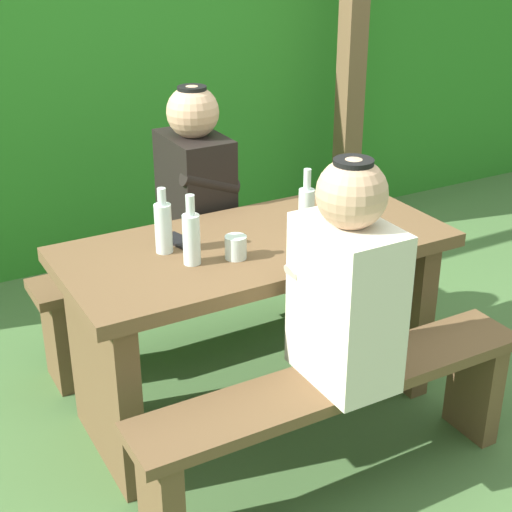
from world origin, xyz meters
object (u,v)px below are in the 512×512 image
bottle_right (306,209)px  bench_near (336,409)px  picnic_table (256,296)px  bottle_left (163,226)px  cell_phone (179,241)px  drinking_glass (236,247)px  person_black_coat (195,180)px  bench_far (196,280)px  person_white_shirt (346,282)px  bottle_center (191,236)px

bottle_right → bench_near: bearing=-110.8°
picnic_table → bottle_left: (-0.32, 0.07, 0.32)m
picnic_table → bottle_right: bearing=-10.0°
bottle_left → cell_phone: 0.13m
drinking_glass → cell_phone: 0.25m
person_black_coat → bottle_right: size_ratio=2.92×
bench_near → person_black_coat: 1.16m
person_black_coat → drinking_glass: bearing=-102.9°
bottle_right → cell_phone: bearing=160.2°
bottle_left → cell_phone: bottle_left is taller
cell_phone → bottle_right: bearing=-34.6°
bench_far → cell_phone: bearing=-121.0°
picnic_table → bottle_right: 0.37m
person_white_shirt → cell_phone: (-0.26, 0.65, -0.06)m
drinking_glass → bottle_center: bearing=167.3°
bench_far → person_black_coat: person_black_coat is taller
picnic_table → bottle_right: size_ratio=5.69×
picnic_table → bench_near: 0.56m
bottle_center → cell_phone: (0.03, 0.19, -0.09)m
person_white_shirt → cell_phone: person_white_shirt is taller
bench_near → person_black_coat: person_black_coat is taller
bench_near → drinking_glass: drinking_glass is taller
person_black_coat → bottle_left: size_ratio=3.10×
bench_far → person_black_coat: 0.46m
cell_phone → picnic_table: bearing=-41.4°
bench_far → person_black_coat: bearing=-15.7°
picnic_table → bottle_left: bearing=167.7°
bench_far → person_black_coat: size_ratio=1.95×
cell_phone → person_black_coat: bearing=42.8°
bottle_left → drinking_glass: bearing=-40.8°
bench_near → bottle_right: (0.19, 0.50, 0.49)m
picnic_table → bench_near: (0.00, -0.53, -0.17)m
drinking_glass → bottle_right: bearing=10.9°
picnic_table → bench_far: picnic_table is taller
person_black_coat → drinking_glass: (-0.14, -0.62, -0.02)m
bench_near → bench_far: same height
bench_near → person_black_coat: size_ratio=1.95×
bench_far → bottle_center: 0.82m
picnic_table → cell_phone: size_ratio=10.00×
person_white_shirt → bottle_center: bearing=122.2°
person_black_coat → bottle_center: (-0.29, -0.59, 0.03)m
person_white_shirt → bottle_right: bearing=70.6°
person_black_coat → cell_phone: size_ratio=5.14×
picnic_table → bench_near: size_ratio=1.00×
person_white_shirt → picnic_table: bearing=91.6°
picnic_table → drinking_glass: drinking_glass is taller
bench_near → bottle_right: size_ratio=5.69×
bench_far → drinking_glass: drinking_glass is taller
drinking_glass → cell_phone: size_ratio=0.57×
bench_near → bench_far: 1.06m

